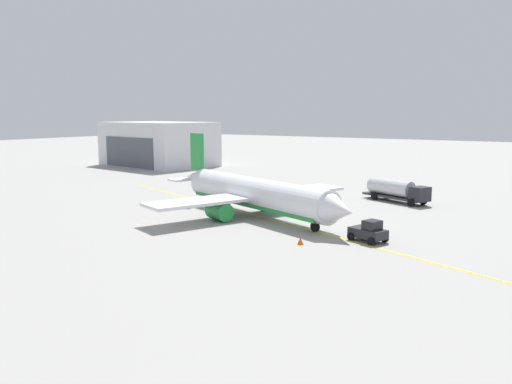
{
  "coord_description": "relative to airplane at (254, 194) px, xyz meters",
  "views": [
    {
      "loc": [
        35.08,
        -53.46,
        12.59
      ],
      "look_at": [
        0.0,
        0.0,
        3.0
      ],
      "focal_mm": 37.05,
      "sensor_mm": 36.0,
      "label": 1
    }
  ],
  "objects": [
    {
      "name": "fuel_tanker",
      "position": [
        11.42,
        19.62,
        -0.97
      ],
      "size": [
        10.73,
        6.4,
        3.15
      ],
      "color": "#2D2D33",
      "rests_on": "ground"
    },
    {
      "name": "ground_plane",
      "position": [
        0.46,
        -0.17,
        -2.69
      ],
      "size": [
        400.0,
        400.0,
        0.0
      ],
      "primitive_type": "plane",
      "color": "#9E9B96"
    },
    {
      "name": "refueling_worker",
      "position": [
        4.02,
        13.57,
        -1.87
      ],
      "size": [
        0.63,
        0.6,
        1.71
      ],
      "color": "navy",
      "rests_on": "ground"
    },
    {
      "name": "airplane",
      "position": [
        0.0,
        0.0,
        0.0
      ],
      "size": [
        32.65,
        27.47,
        9.73
      ],
      "color": "white",
      "rests_on": "ground"
    },
    {
      "name": "pushback_tug",
      "position": [
        16.94,
        -5.0,
        -1.68
      ],
      "size": [
        4.05,
        3.25,
        2.2
      ],
      "color": "#232328",
      "rests_on": "ground"
    },
    {
      "name": "safety_cone_nose",
      "position": [
        11.89,
        -9.77,
        -2.34
      ],
      "size": [
        0.64,
        0.64,
        0.72
      ],
      "primitive_type": "cone",
      "color": "#F2590F",
      "rests_on": "ground"
    },
    {
      "name": "taxi_line_marking",
      "position": [
        0.46,
        -0.17,
        -2.69
      ],
      "size": [
        66.22,
        25.04,
        0.01
      ],
      "primitive_type": "cube",
      "rotation": [
        0.0,
        0.0,
        -0.36
      ],
      "color": "yellow",
      "rests_on": "ground"
    },
    {
      "name": "distant_hangar",
      "position": [
        -53.99,
        39.98,
        2.52
      ],
      "size": [
        27.96,
        20.64,
        10.44
      ],
      "color": "silver",
      "rests_on": "ground"
    }
  ]
}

